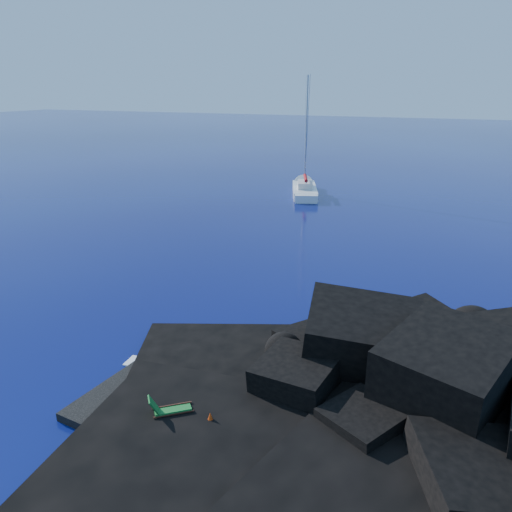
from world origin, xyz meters
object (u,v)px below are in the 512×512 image
Objects in this scene: marker_cone at (210,419)px; sailboat at (304,194)px; deck_chair at (173,405)px; sunbather at (244,408)px.

sailboat is at bearing 103.15° from marker_cone.
deck_chair reaches higher than marker_cone.
marker_cone is (9.90, -42.37, 0.63)m from sailboat.
sailboat reaches higher than marker_cone.
sunbather is 2.79× the size of marker_cone.
sailboat is 43.51m from marker_cone.
sunbather is 1.50m from marker_cone.
sunbather is at bearing -95.28° from sailboat.
sailboat is 43.29m from deck_chair.
deck_chair is at bearing -176.18° from marker_cone.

